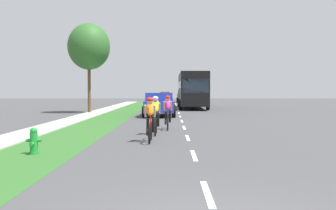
{
  "coord_description": "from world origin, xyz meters",
  "views": [
    {
      "loc": [
        -0.65,
        -4.82,
        1.82
      ],
      "look_at": [
        -0.81,
        17.92,
        0.95
      ],
      "focal_mm": 41.71,
      "sensor_mm": 36.0,
      "label": 1
    }
  ],
  "objects_px": {
    "bus_black": "(192,89)",
    "suv_dark_green": "(184,96)",
    "cyclist_distant": "(168,112)",
    "cyclist_lead": "(150,119)",
    "cyclist_trailing": "(156,115)",
    "sedan_maroon": "(165,96)",
    "street_tree_near": "(89,47)",
    "fire_hydrant_green": "(34,141)",
    "pickup_blue": "(160,104)"
  },
  "relations": [
    {
      "from": "bus_black",
      "to": "suv_dark_green",
      "type": "distance_m",
      "value": 18.37
    },
    {
      "from": "fire_hydrant_green",
      "to": "cyclist_distant",
      "type": "height_order",
      "value": "cyclist_distant"
    },
    {
      "from": "cyclist_lead",
      "to": "street_tree_near",
      "type": "distance_m",
      "value": 18.79
    },
    {
      "from": "bus_black",
      "to": "suv_dark_green",
      "type": "bearing_deg",
      "value": 90.62
    },
    {
      "from": "fire_hydrant_green",
      "to": "pickup_blue",
      "type": "distance_m",
      "value": 16.51
    },
    {
      "from": "cyclist_distant",
      "to": "bus_black",
      "type": "distance_m",
      "value": 21.46
    },
    {
      "from": "sedan_maroon",
      "to": "fire_hydrant_green",
      "type": "bearing_deg",
      "value": -92.99
    },
    {
      "from": "bus_black",
      "to": "street_tree_near",
      "type": "bearing_deg",
      "value": -136.11
    },
    {
      "from": "pickup_blue",
      "to": "fire_hydrant_green",
      "type": "bearing_deg",
      "value": -100.89
    },
    {
      "from": "cyclist_distant",
      "to": "street_tree_near",
      "type": "height_order",
      "value": "street_tree_near"
    },
    {
      "from": "bus_black",
      "to": "street_tree_near",
      "type": "xyz_separation_m",
      "value": [
        -8.62,
        -8.3,
        3.28
      ]
    },
    {
      "from": "cyclist_trailing",
      "to": "fire_hydrant_green",
      "type": "bearing_deg",
      "value": -124.1
    },
    {
      "from": "cyclist_trailing",
      "to": "sedan_maroon",
      "type": "bearing_deg",
      "value": 90.39
    },
    {
      "from": "bus_black",
      "to": "sedan_maroon",
      "type": "bearing_deg",
      "value": 96.32
    },
    {
      "from": "bus_black",
      "to": "pickup_blue",
      "type": "bearing_deg",
      "value": -103.63
    },
    {
      "from": "cyclist_distant",
      "to": "sedan_maroon",
      "type": "bearing_deg",
      "value": 90.97
    },
    {
      "from": "cyclist_trailing",
      "to": "suv_dark_green",
      "type": "bearing_deg",
      "value": 86.5
    },
    {
      "from": "cyclist_distant",
      "to": "cyclist_lead",
      "type": "bearing_deg",
      "value": -97.68
    },
    {
      "from": "fire_hydrant_green",
      "to": "street_tree_near",
      "type": "bearing_deg",
      "value": 97.38
    },
    {
      "from": "cyclist_trailing",
      "to": "cyclist_distant",
      "type": "xyz_separation_m",
      "value": [
        0.48,
        2.08,
        0.0
      ]
    },
    {
      "from": "sedan_maroon",
      "to": "street_tree_near",
      "type": "distance_m",
      "value": 36.96
    },
    {
      "from": "sedan_maroon",
      "to": "cyclist_distant",
      "type": "bearing_deg",
      "value": -89.03
    },
    {
      "from": "bus_black",
      "to": "sedan_maroon",
      "type": "xyz_separation_m",
      "value": [
        -3.1,
        27.97,
        -1.21
      ]
    },
    {
      "from": "cyclist_distant",
      "to": "fire_hydrant_green",
      "type": "bearing_deg",
      "value": -118.49
    },
    {
      "from": "fire_hydrant_green",
      "to": "sedan_maroon",
      "type": "bearing_deg",
      "value": 87.01
    },
    {
      "from": "bus_black",
      "to": "suv_dark_green",
      "type": "relative_size",
      "value": 2.47
    },
    {
      "from": "cyclist_distant",
      "to": "street_tree_near",
      "type": "xyz_separation_m",
      "value": [
        -6.35,
        13.01,
        4.45
      ]
    },
    {
      "from": "suv_dark_green",
      "to": "sedan_maroon",
      "type": "relative_size",
      "value": 1.09
    },
    {
      "from": "cyclist_trailing",
      "to": "cyclist_distant",
      "type": "relative_size",
      "value": 1.0
    },
    {
      "from": "pickup_blue",
      "to": "street_tree_near",
      "type": "height_order",
      "value": "street_tree_near"
    },
    {
      "from": "fire_hydrant_green",
      "to": "cyclist_lead",
      "type": "relative_size",
      "value": 0.44
    },
    {
      "from": "bus_black",
      "to": "suv_dark_green",
      "type": "height_order",
      "value": "bus_black"
    },
    {
      "from": "pickup_blue",
      "to": "street_tree_near",
      "type": "bearing_deg",
      "value": 146.73
    },
    {
      "from": "sedan_maroon",
      "to": "street_tree_near",
      "type": "height_order",
      "value": "street_tree_near"
    },
    {
      "from": "fire_hydrant_green",
      "to": "suv_dark_green",
      "type": "bearing_deg",
      "value": 82.86
    },
    {
      "from": "cyclist_distant",
      "to": "pickup_blue",
      "type": "height_order",
      "value": "pickup_blue"
    },
    {
      "from": "sedan_maroon",
      "to": "pickup_blue",
      "type": "bearing_deg",
      "value": -89.74
    },
    {
      "from": "cyclist_lead",
      "to": "suv_dark_green",
      "type": "xyz_separation_m",
      "value": [
        2.65,
        43.96,
        0.14
      ]
    },
    {
      "from": "fire_hydrant_green",
      "to": "cyclist_trailing",
      "type": "distance_m",
      "value": 5.88
    },
    {
      "from": "cyclist_lead",
      "to": "pickup_blue",
      "type": "distance_m",
      "value": 13.58
    },
    {
      "from": "suv_dark_green",
      "to": "cyclist_trailing",
      "type": "bearing_deg",
      "value": -93.5
    },
    {
      "from": "suv_dark_green",
      "to": "street_tree_near",
      "type": "relative_size",
      "value": 0.66
    },
    {
      "from": "street_tree_near",
      "to": "suv_dark_green",
      "type": "bearing_deg",
      "value": 72.45
    },
    {
      "from": "pickup_blue",
      "to": "sedan_maroon",
      "type": "relative_size",
      "value": 1.19
    },
    {
      "from": "pickup_blue",
      "to": "suv_dark_green",
      "type": "distance_m",
      "value": 30.5
    },
    {
      "from": "fire_hydrant_green",
      "to": "street_tree_near",
      "type": "height_order",
      "value": "street_tree_near"
    },
    {
      "from": "bus_black",
      "to": "street_tree_near",
      "type": "height_order",
      "value": "street_tree_near"
    },
    {
      "from": "cyclist_trailing",
      "to": "suv_dark_green",
      "type": "relative_size",
      "value": 0.37
    },
    {
      "from": "cyclist_lead",
      "to": "cyclist_trailing",
      "type": "xyz_separation_m",
      "value": [
        0.1,
        2.23,
        0.0
      ]
    },
    {
      "from": "street_tree_near",
      "to": "bus_black",
      "type": "bearing_deg",
      "value": 43.89
    }
  ]
}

